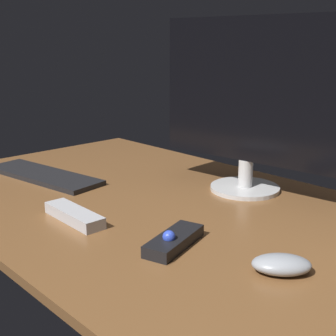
% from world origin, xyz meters
% --- Properties ---
extents(desk, '(1.40, 0.84, 0.02)m').
position_xyz_m(desk, '(0.00, 0.00, 0.01)').
color(desk, brown).
rests_on(desk, ground).
extents(monitor, '(0.51, 0.19, 0.45)m').
position_xyz_m(monitor, '(0.09, 0.24, 0.27)').
color(monitor, silver).
rests_on(monitor, desk).
extents(keyboard, '(0.42, 0.18, 0.01)m').
position_xyz_m(keyboard, '(-0.40, -0.09, 0.03)').
color(keyboard, black).
rests_on(keyboard, desk).
extents(computer_mouse, '(0.12, 0.12, 0.03)m').
position_xyz_m(computer_mouse, '(0.42, -0.09, 0.04)').
color(computer_mouse, '#999EA5').
rests_on(computer_mouse, desk).
extents(media_remote, '(0.10, 0.16, 0.04)m').
position_xyz_m(media_remote, '(0.21, -0.15, 0.03)').
color(media_remote, black).
rests_on(media_remote, desk).
extents(tv_remote, '(0.18, 0.05, 0.03)m').
position_xyz_m(tv_remote, '(-0.04, -0.21, 0.03)').
color(tv_remote, '#B7B7BC').
rests_on(tv_remote, desk).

